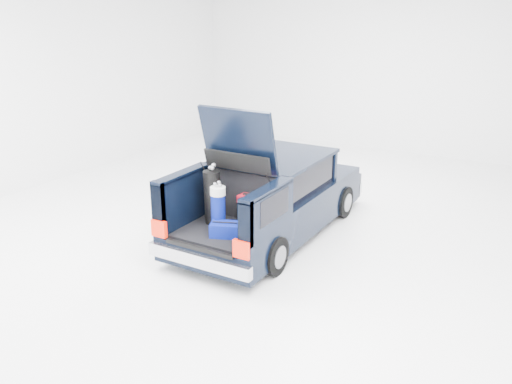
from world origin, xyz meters
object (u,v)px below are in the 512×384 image
Objects in this scene: red_suitcase at (249,212)px; blue_golf_bag at (218,208)px; car at (273,197)px; blue_duffel at (225,229)px; black_golf_bag at (213,197)px.

blue_golf_bag is at bearing -132.92° from red_suitcase.
car reaches higher than blue_duffel.
car is at bearing 72.03° from blue_duffel.
red_suitcase is at bearing -78.31° from car.
blue_duffel is at bearing -28.20° from black_golf_bag.
red_suitcase is 0.57× the size of black_golf_bag.
car is 1.31m from red_suitcase.
car reaches higher than red_suitcase.
black_golf_bag reaches higher than blue_golf_bag.
red_suitcase is 1.08× the size of blue_duffel.
black_golf_bag is (-0.60, -0.14, 0.18)m from red_suitcase.
red_suitcase is 0.69× the size of blue_golf_bag.
blue_duffel is (-0.14, -0.48, -0.16)m from red_suitcase.
black_golf_bag is 0.32m from blue_golf_bag.
black_golf_bag is at bearing -103.40° from car.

